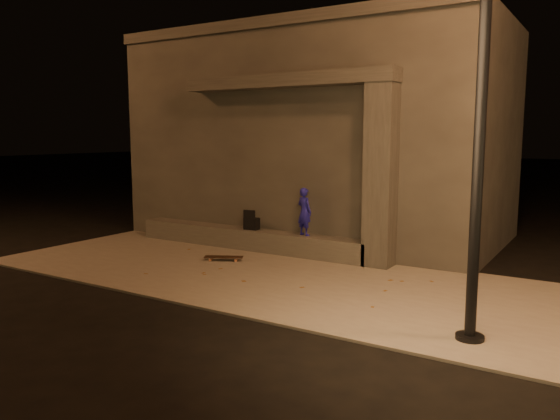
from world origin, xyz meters
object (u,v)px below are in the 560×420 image
Objects in this scene: skateboard at (224,257)px; column at (381,176)px; backpack at (252,223)px; street_lamp_0 at (485,18)px; skateboarder at (304,212)px.

column is at bearing -3.08° from skateboard.
column is 3.32m from backpack.
street_lamp_0 reaches higher than column.
street_lamp_0 is at bearing -51.73° from column.
backpack is (-1.38, -0.00, -0.36)m from skateboarder.
street_lamp_0 reaches higher than skateboarder.
street_lamp_0 is (5.58, -3.15, 3.37)m from backpack.
column is at bearing -5.60° from backpack.
column reaches higher than skateboarder.
street_lamp_0 reaches higher than skateboard.
column is 3.48× the size of skateboarder.
backpack is at bearing 150.56° from street_lamp_0.
column reaches higher than skateboard.
column is at bearing -160.73° from skateboarder.
street_lamp_0 is at bearing -46.08° from skateboard.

